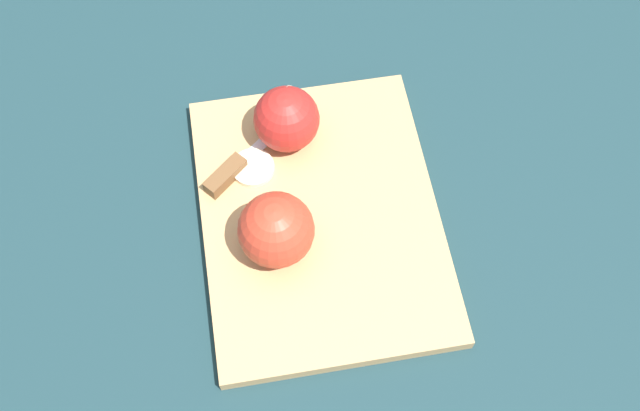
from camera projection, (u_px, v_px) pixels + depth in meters
ground_plane at (320, 220)px, 0.92m from camera, size 4.00×4.00×0.00m
cutting_board at (320, 217)px, 0.91m from camera, size 0.42×0.35×0.02m
apple_half_left at (276, 230)px, 0.84m from camera, size 0.09×0.09×0.09m
apple_half_right at (289, 118)px, 0.92m from camera, size 0.08×0.08×0.08m
knife at (231, 171)px, 0.92m from camera, size 0.08×0.13×0.02m
apple_slice at (253, 168)px, 0.93m from camera, size 0.05×0.05×0.01m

